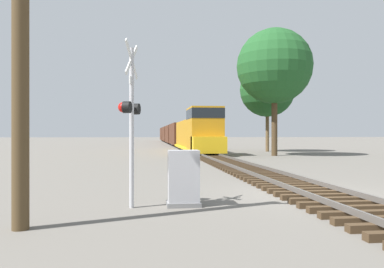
{
  "coord_description": "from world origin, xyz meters",
  "views": [
    {
      "loc": [
        -5.19,
        -11.36,
        1.93
      ],
      "look_at": [
        -2.98,
        6.71,
        1.92
      ],
      "focal_mm": 35.0,
      "sensor_mm": 36.0,
      "label": 1
    }
  ],
  "objects_px": {
    "relay_cabinet": "(183,178)",
    "tree_mid_background": "(267,90)",
    "freight_train": "(175,134)",
    "crossing_signal_near": "(131,113)",
    "utility_pole": "(20,25)",
    "tree_far_right": "(274,66)"
  },
  "relations": [
    {
      "from": "crossing_signal_near",
      "to": "utility_pole",
      "type": "distance_m",
      "value": 3.34
    },
    {
      "from": "relay_cabinet",
      "to": "freight_train",
      "type": "bearing_deg",
      "value": 85.78
    },
    {
      "from": "freight_train",
      "to": "relay_cabinet",
      "type": "xyz_separation_m",
      "value": [
        -4.2,
        -57.03,
        -1.11
      ]
    },
    {
      "from": "freight_train",
      "to": "crossing_signal_near",
      "type": "height_order",
      "value": "crossing_signal_near"
    },
    {
      "from": "freight_train",
      "to": "tree_far_right",
      "type": "relative_size",
      "value": 6.82
    },
    {
      "from": "freight_train",
      "to": "tree_far_right",
      "type": "height_order",
      "value": "tree_far_right"
    },
    {
      "from": "crossing_signal_near",
      "to": "utility_pole",
      "type": "bearing_deg",
      "value": -29.62
    },
    {
      "from": "utility_pole",
      "to": "tree_far_right",
      "type": "bearing_deg",
      "value": 60.09
    },
    {
      "from": "freight_train",
      "to": "tree_mid_background",
      "type": "xyz_separation_m",
      "value": [
        7.9,
        -27.61,
        4.89
      ]
    },
    {
      "from": "relay_cabinet",
      "to": "utility_pole",
      "type": "relative_size",
      "value": 0.19
    },
    {
      "from": "relay_cabinet",
      "to": "tree_mid_background",
      "type": "height_order",
      "value": "tree_mid_background"
    },
    {
      "from": "tree_mid_background",
      "to": "freight_train",
      "type": "bearing_deg",
      "value": 105.97
    },
    {
      "from": "relay_cabinet",
      "to": "utility_pole",
      "type": "xyz_separation_m",
      "value": [
        -3.5,
        -2.05,
        3.39
      ]
    },
    {
      "from": "utility_pole",
      "to": "tree_mid_background",
      "type": "xyz_separation_m",
      "value": [
        15.61,
        31.47,
        2.61
      ]
    },
    {
      "from": "crossing_signal_near",
      "to": "tree_far_right",
      "type": "bearing_deg",
      "value": 169.29
    },
    {
      "from": "tree_far_right",
      "to": "relay_cabinet",
      "type": "bearing_deg",
      "value": -115.11
    },
    {
      "from": "crossing_signal_near",
      "to": "tree_mid_background",
      "type": "bearing_deg",
      "value": 172.65
    },
    {
      "from": "freight_train",
      "to": "tree_mid_background",
      "type": "bearing_deg",
      "value": -74.03
    },
    {
      "from": "utility_pole",
      "to": "tree_far_right",
      "type": "distance_m",
      "value": 27.75
    },
    {
      "from": "relay_cabinet",
      "to": "tree_far_right",
      "type": "xyz_separation_m",
      "value": [
        10.21,
        21.78,
        7.12
      ]
    },
    {
      "from": "crossing_signal_near",
      "to": "tree_mid_background",
      "type": "distance_m",
      "value": 32.71
    },
    {
      "from": "freight_train",
      "to": "utility_pole",
      "type": "height_order",
      "value": "utility_pole"
    }
  ]
}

